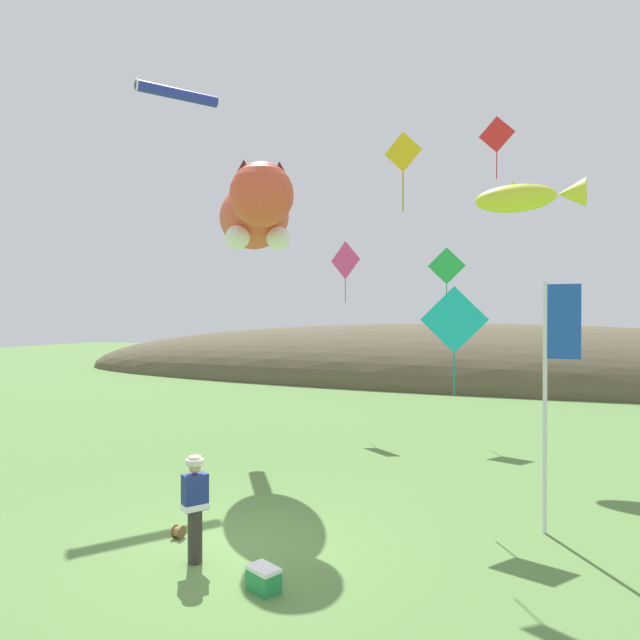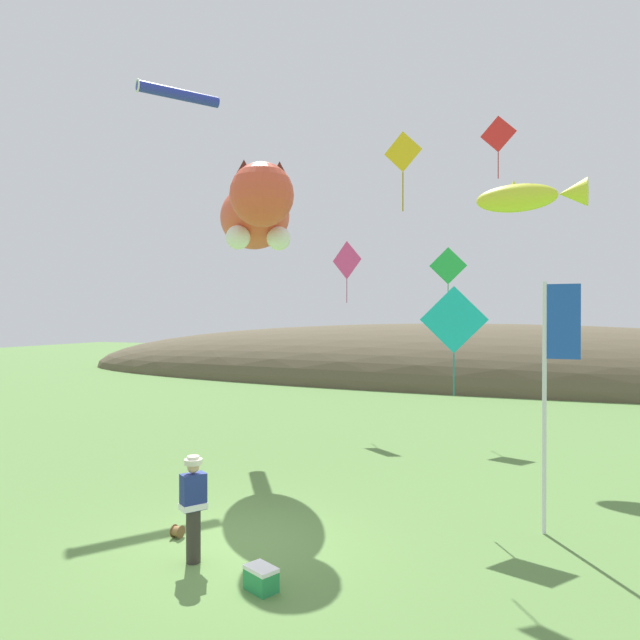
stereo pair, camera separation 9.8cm
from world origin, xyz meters
name	(u,v)px [view 2 (the right image)]	position (x,y,z in m)	size (l,w,h in m)	color
ground_plane	(235,546)	(0.00, 0.00, 0.00)	(120.00, 120.00, 0.00)	#5B8442
distant_hill_ridge	(465,380)	(0.00, 28.41, 0.00)	(59.03, 15.01, 7.21)	brown
festival_attendant	(193,505)	(-0.29, -0.85, 0.95)	(0.45, 0.49, 1.77)	#332D28
kite_spool	(177,531)	(-1.18, -0.09, 0.12)	(0.17, 0.24, 0.24)	olive
picnic_cooler	(261,578)	(1.22, -1.29, 0.18)	(0.58, 0.50, 0.36)	#268C4C
festival_banner_pole	(553,369)	(5.24, 2.71, 3.11)	(0.66, 0.08, 4.75)	silver
kite_giant_cat	(256,215)	(-2.43, 5.21, 6.92)	(4.34, 6.03, 2.10)	#E04C33
kite_fish_windsock	(529,197)	(4.53, 9.80, 7.75)	(3.31, 1.22, 1.00)	yellow
kite_tube_streamer	(178,94)	(-6.46, 7.14, 11.56)	(1.94, 2.52, 0.44)	#2633A5
kite_diamond_green	(448,266)	(1.74, 11.90, 5.89)	(1.32, 0.28, 2.24)	green
kite_diamond_gold	(403,153)	(2.04, 4.04, 7.85)	(0.92, 0.15, 1.83)	yellow
kite_diamond_teal	(454,320)	(3.29, 3.49, 4.01)	(1.41, 0.29, 2.33)	#19BFBF
kite_diamond_red	(498,134)	(3.50, 11.41, 10.26)	(1.22, 0.24, 2.14)	red
kite_diamond_pink	(347,261)	(-2.06, 11.72, 6.21)	(1.36, 0.57, 2.36)	#E53F8C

